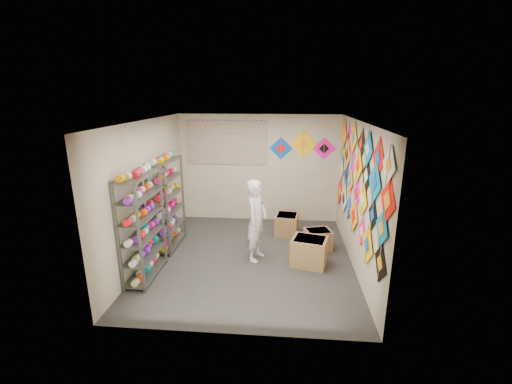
# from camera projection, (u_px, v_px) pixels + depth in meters

# --- Properties ---
(ground) EXTENTS (4.50, 4.50, 0.00)m
(ground) POSITION_uv_depth(u_px,v_px,m) (250.00, 258.00, 6.85)
(ground) COLOR #302D2A
(room_walls) EXTENTS (4.50, 4.50, 4.50)m
(room_walls) POSITION_uv_depth(u_px,v_px,m) (249.00, 179.00, 6.39)
(room_walls) COLOR #BAA98E
(room_walls) RESTS_ON ground
(shelf_rack_front) EXTENTS (0.40, 1.10, 1.90)m
(shelf_rack_front) POSITION_uv_depth(u_px,v_px,m) (142.00, 227.00, 5.92)
(shelf_rack_front) COLOR #4C5147
(shelf_rack_front) RESTS_ON ground
(shelf_rack_back) EXTENTS (0.40, 1.10, 1.90)m
(shelf_rack_back) POSITION_uv_depth(u_px,v_px,m) (167.00, 204.00, 7.16)
(shelf_rack_back) COLOR #4C5147
(shelf_rack_back) RESTS_ON ground
(string_spools) EXTENTS (0.12, 2.36, 0.12)m
(string_spools) POSITION_uv_depth(u_px,v_px,m) (156.00, 210.00, 6.51)
(string_spools) COLOR #FF1277
(string_spools) RESTS_ON ground
(kite_wall_display) EXTENTS (0.05, 4.36, 2.10)m
(kite_wall_display) POSITION_uv_depth(u_px,v_px,m) (356.00, 179.00, 6.31)
(kite_wall_display) COLOR black
(kite_wall_display) RESTS_ON room_walls
(back_wall_kites) EXTENTS (1.61, 0.02, 0.72)m
(back_wall_kites) POSITION_uv_depth(u_px,v_px,m) (303.00, 147.00, 8.37)
(back_wall_kites) COLOR #0546B8
(back_wall_kites) RESTS_ON room_walls
(poster) EXTENTS (2.00, 0.01, 1.10)m
(poster) POSITION_uv_depth(u_px,v_px,m) (227.00, 143.00, 8.49)
(poster) COLOR #5A4597
(poster) RESTS_ON room_walls
(shopkeeper) EXTENTS (0.82, 0.74, 1.61)m
(shopkeeper) POSITION_uv_depth(u_px,v_px,m) (257.00, 221.00, 6.63)
(shopkeeper) COLOR silver
(shopkeeper) RESTS_ON ground
(carton_a) EXTENTS (0.76, 0.68, 0.54)m
(carton_a) POSITION_uv_depth(u_px,v_px,m) (309.00, 251.00, 6.54)
(carton_a) COLOR brown
(carton_a) RESTS_ON ground
(carton_b) EXTENTS (0.61, 0.55, 0.43)m
(carton_b) POSITION_uv_depth(u_px,v_px,m) (318.00, 240.00, 7.20)
(carton_b) COLOR brown
(carton_b) RESTS_ON ground
(carton_c) EXTENTS (0.56, 0.61, 0.48)m
(carton_c) POSITION_uv_depth(u_px,v_px,m) (287.00, 224.00, 7.97)
(carton_c) COLOR brown
(carton_c) RESTS_ON ground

